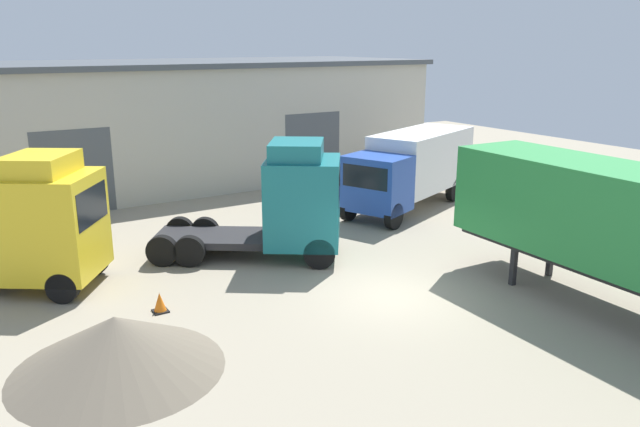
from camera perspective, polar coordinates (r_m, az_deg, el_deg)
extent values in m
plane|color=gray|center=(18.19, 6.82, -7.49)|extent=(60.00, 60.00, 0.00)
cube|color=#B7B2A3|center=(33.87, -13.64, 8.00)|extent=(26.46, 9.87, 5.87)
cube|color=#474C51|center=(33.64, -13.97, 13.17)|extent=(26.96, 10.37, 0.25)
cube|color=#4C5156|center=(27.91, -21.57, 3.49)|extent=(3.20, 0.08, 3.60)
cube|color=#4C5156|center=(32.05, -0.67, 5.98)|extent=(3.20, 0.08, 3.60)
cube|color=#197075|center=(20.68, -1.56, 1.11)|extent=(3.40, 3.42, 2.86)
cube|color=#197075|center=(20.34, -2.16, 5.79)|extent=(2.58, 2.68, 0.60)
cube|color=black|center=(20.49, 1.70, 2.62)|extent=(1.26, 1.77, 1.03)
cube|color=#232326|center=(21.49, -9.83, -2.19)|extent=(4.27, 3.82, 0.24)
cylinder|color=#B2B2B7|center=(22.36, -7.76, -1.87)|extent=(1.22, 1.09, 0.56)
cylinder|color=black|center=(22.09, 0.23, -1.80)|extent=(1.01, 0.83, 1.02)
cylinder|color=black|center=(20.00, -0.04, -3.66)|extent=(1.01, 0.83, 1.02)
cylinder|color=black|center=(22.66, -10.48, -1.62)|extent=(1.01, 0.83, 1.02)
cylinder|color=black|center=(20.63, -11.84, -3.40)|extent=(1.01, 0.83, 1.02)
cylinder|color=black|center=(22.88, -12.68, -1.57)|extent=(1.01, 0.83, 1.02)
cylinder|color=black|center=(20.87, -14.24, -3.33)|extent=(1.01, 0.83, 1.02)
cube|color=#232326|center=(17.99, 27.18, -5.22)|extent=(2.16, 11.31, 0.24)
cube|color=#232326|center=(19.54, 17.26, -4.71)|extent=(0.17, 0.17, 1.11)
cube|color=#232326|center=(20.70, 20.30, -3.86)|extent=(0.17, 0.17, 1.11)
cube|color=#2347A3|center=(24.98, 5.25, 2.80)|extent=(2.66, 2.94, 2.20)
cube|color=black|center=(24.13, 4.15, 3.33)|extent=(0.83, 1.90, 0.88)
cube|color=silver|center=(28.19, 9.25, 4.92)|extent=(6.20, 4.37, 2.49)
cylinder|color=black|center=(24.37, 6.76, -0.24)|extent=(1.07, 0.67, 1.04)
cylinder|color=black|center=(25.41, 2.63, 0.51)|extent=(1.07, 0.67, 1.04)
cylinder|color=black|center=(29.17, 12.08, 2.13)|extent=(1.07, 0.67, 1.04)
cylinder|color=black|center=(30.05, 8.43, 2.69)|extent=(1.07, 0.67, 1.04)
cylinder|color=black|center=(30.07, 12.87, 2.48)|extent=(1.07, 0.67, 1.04)
cylinder|color=black|center=(30.92, 9.30, 3.01)|extent=(1.07, 0.67, 1.04)
cube|color=yellow|center=(19.61, -23.19, -0.96)|extent=(3.39, 3.42, 2.98)
cube|color=yellow|center=(19.32, -24.28, 4.10)|extent=(2.57, 2.68, 0.60)
cube|color=black|center=(18.99, -20.19, 0.71)|extent=(1.25, 1.78, 1.07)
cylinder|color=black|center=(20.76, -20.00, -4.08)|extent=(0.91, 0.75, 0.90)
cylinder|color=black|center=(18.87, -22.45, -6.27)|extent=(0.91, 0.75, 0.90)
cone|color=#665B4C|center=(14.68, -18.12, -11.25)|extent=(4.70, 4.70, 1.29)
cube|color=black|center=(17.59, -14.38, -8.63)|extent=(0.40, 0.40, 0.04)
cone|color=orange|center=(17.49, -14.43, -7.87)|extent=(0.36, 0.36, 0.55)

